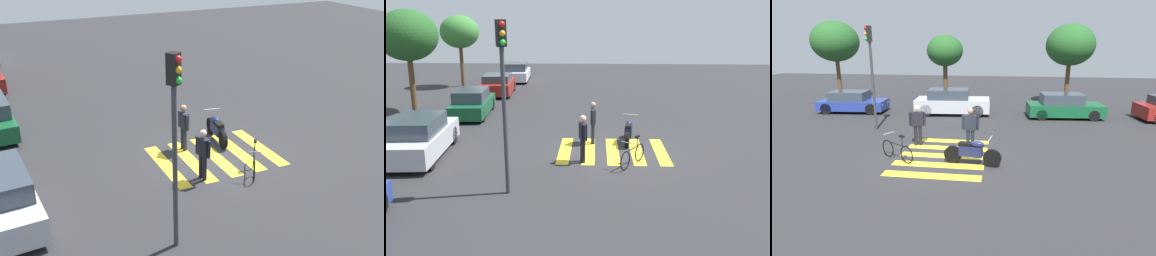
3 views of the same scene
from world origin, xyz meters
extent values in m
plane|color=#2B2B2D|center=(0.00, 0.00, 0.00)|extent=(60.00, 60.00, 0.00)
cylinder|color=black|center=(1.87, -0.79, 0.31)|extent=(0.63, 0.23, 0.62)
cylinder|color=black|center=(0.48, -0.58, 0.31)|extent=(0.63, 0.23, 0.62)
cube|color=#1E234C|center=(1.13, -0.68, 0.49)|extent=(0.83, 0.39, 0.36)
ellipsoid|color=#1E234C|center=(1.36, -0.71, 0.76)|extent=(0.51, 0.31, 0.24)
cube|color=black|center=(0.93, -0.65, 0.73)|extent=(0.47, 0.30, 0.12)
cylinder|color=#A5A5AD|center=(1.79, -0.77, 1.01)|extent=(0.13, 0.62, 0.04)
torus|color=black|center=(-2.00, -0.34, 0.32)|extent=(0.57, 0.38, 0.65)
torus|color=black|center=(-1.10, -0.89, 0.32)|extent=(0.57, 0.38, 0.65)
cylinder|color=black|center=(-1.55, -0.61, 0.60)|extent=(0.72, 0.47, 0.04)
cylinder|color=black|center=(-1.28, -0.78, 0.77)|extent=(0.04, 0.04, 0.34)
cube|color=black|center=(-1.28, -0.78, 0.95)|extent=(0.22, 0.19, 0.06)
cylinder|color=#99999E|center=(-1.91, -0.39, 0.92)|extent=(0.27, 0.41, 0.03)
cylinder|color=#1E232D|center=(0.85, 0.76, 0.42)|extent=(0.14, 0.14, 0.83)
cylinder|color=#1E232D|center=(1.03, 0.76, 0.42)|extent=(0.14, 0.14, 0.83)
cube|color=#1E232D|center=(0.94, 0.76, 1.13)|extent=(0.49, 0.21, 0.59)
sphere|color=#8C664C|center=(0.94, 0.76, 1.58)|extent=(0.23, 0.23, 0.23)
cylinder|color=#1E232D|center=(0.65, 0.75, 1.13)|extent=(0.09, 0.09, 0.56)
cylinder|color=#1E232D|center=(1.23, 0.76, 1.13)|extent=(0.09, 0.09, 0.56)
cylinder|color=black|center=(-1.18, 1.11, 0.41)|extent=(0.14, 0.14, 0.83)
cylinder|color=black|center=(-1.35, 1.07, 0.41)|extent=(0.14, 0.14, 0.83)
cube|color=black|center=(-1.27, 1.09, 1.12)|extent=(0.52, 0.31, 0.58)
sphere|color=beige|center=(-1.27, 1.09, 1.56)|extent=(0.22, 0.22, 0.22)
cylinder|color=black|center=(-0.98, 1.16, 1.12)|extent=(0.09, 0.09, 0.56)
cylinder|color=black|center=(-1.55, 1.02, 1.12)|extent=(0.09, 0.09, 0.56)
cube|color=yellow|center=(0.00, -1.80, 0.00)|extent=(3.21, 0.45, 0.01)
cube|color=yellow|center=(0.00, -0.90, 0.00)|extent=(3.21, 0.45, 0.01)
cube|color=yellow|center=(0.00, 0.00, 0.00)|extent=(3.21, 0.45, 0.01)
cube|color=yellow|center=(0.00, 0.90, 0.00)|extent=(3.21, 0.45, 0.01)
cube|color=yellow|center=(0.00, 1.80, 0.00)|extent=(3.21, 0.45, 0.01)
cylinder|color=black|center=(0.67, 6.35, 0.36)|extent=(0.73, 0.28, 0.71)
cylinder|color=black|center=(-2.28, 6.12, 0.36)|extent=(0.73, 0.28, 0.71)
cube|color=#F2EDCC|center=(1.31, 6.62, 0.68)|extent=(0.10, 0.21, 0.12)
cylinder|color=black|center=(7.04, 6.35, 0.30)|extent=(0.62, 0.27, 0.60)
cylinder|color=black|center=(4.25, 6.13, 0.30)|extent=(0.62, 0.27, 0.60)
cylinder|color=black|center=(10.23, 6.11, 0.33)|extent=(0.67, 0.27, 0.66)
cylinder|color=#38383D|center=(-4.00, 3.15, 2.08)|extent=(0.12, 0.12, 4.15)
cube|color=black|center=(-4.00, 3.15, 4.50)|extent=(0.33, 0.33, 0.70)
sphere|color=red|center=(-4.11, 3.09, 4.73)|extent=(0.16, 0.16, 0.16)
sphere|color=orange|center=(-4.11, 3.09, 4.50)|extent=(0.16, 0.16, 0.16)
sphere|color=green|center=(-4.11, 3.09, 4.27)|extent=(0.16, 0.16, 0.16)
camera|label=1|loc=(-12.74, 6.76, 7.14)|focal=43.34mm
camera|label=2|loc=(-14.97, 0.65, 4.92)|focal=38.79mm
camera|label=3|loc=(2.24, -10.33, 4.02)|focal=28.02mm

